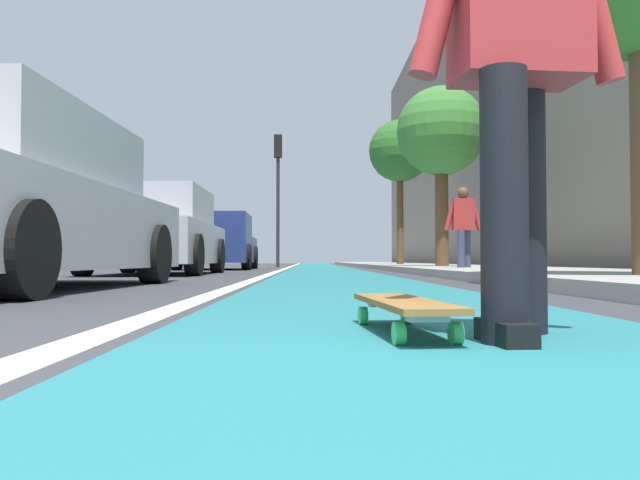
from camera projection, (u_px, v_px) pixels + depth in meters
ground_plane at (331, 275)px, 10.76m from camera, size 80.00×80.00×0.00m
bike_lane_paint at (319, 266)px, 24.76m from camera, size 56.00×1.84×0.00m
lane_stripe_white at (288, 268)px, 20.74m from camera, size 52.00×0.16×0.01m
sidewalk_curb at (425, 267)px, 18.81m from camera, size 52.00×3.20×0.12m
building_facade at (480, 106)px, 23.04m from camera, size 40.00×1.20×11.68m
skateboard at (403, 306)px, 2.15m from camera, size 0.85×0.27×0.11m
skater_person at (516, 45)px, 2.03m from camera, size 0.48×0.72×1.64m
parked_car_near at (1, 206)px, 5.31m from camera, size 4.65×2.10×1.47m
parked_car_mid at (157, 233)px, 11.12m from camera, size 4.06×1.95×1.49m
parked_car_far at (218, 243)px, 17.09m from camera, size 4.10×2.01×1.49m
traffic_light at (278, 176)px, 22.33m from camera, size 0.33×0.28×4.65m
street_tree_mid at (441, 133)px, 14.52m from camera, size 2.03×2.03×4.22m
street_tree_far at (400, 152)px, 21.13m from camera, size 2.06×2.06×4.92m
pedestrian_distant at (463, 224)px, 11.63m from camera, size 0.45×0.69×1.59m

